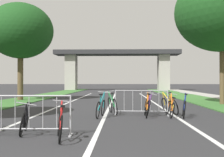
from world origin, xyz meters
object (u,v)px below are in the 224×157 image
bicycle_orange_10 (170,108)px  crowd_barrier_nearest (29,116)px  bicycle_orange_0 (147,107)px  bicycle_red_2 (60,124)px  tree_right_oak_mid (222,12)px  bicycle_green_3 (112,105)px  tree_left_pine_near (21,31)px  bicycle_blue_5 (184,107)px  bicycle_purple_4 (148,106)px  crowd_barrier_second (141,103)px  bicycle_yellow_6 (169,105)px  bicycle_black_8 (25,120)px  bicycle_teal_7 (101,108)px

bicycle_orange_10 → crowd_barrier_nearest: bearing=-136.0°
bicycle_orange_0 → bicycle_orange_10: bicycle_orange_0 is taller
bicycle_red_2 → bicycle_orange_10: (3.41, 4.55, -0.01)m
tree_right_oak_mid → bicycle_orange_0: size_ratio=4.81×
crowd_barrier_nearest → bicycle_green_3: 5.46m
tree_left_pine_near → bicycle_red_2: tree_left_pine_near is taller
bicycle_orange_0 → bicycle_orange_10: bearing=1.3°
bicycle_orange_10 → bicycle_red_2: bearing=-126.4°
crowd_barrier_nearest → bicycle_blue_5: 6.29m
bicycle_orange_0 → bicycle_purple_4: (0.14, 0.86, -0.02)m
tree_left_pine_near → crowd_barrier_second: 13.23m
bicycle_orange_0 → bicycle_blue_5: (1.46, -0.09, -0.00)m
bicycle_yellow_6 → bicycle_black_8: size_ratio=1.10×
bicycle_orange_0 → bicycle_black_8: 5.20m
bicycle_purple_4 → bicycle_orange_10: (0.79, -0.86, -0.01)m
crowd_barrier_second → bicycle_orange_0: bearing=-65.9°
bicycle_green_3 → bicycle_black_8: size_ratio=1.08×
bicycle_red_2 → bicycle_green_3: bicycle_green_3 is taller
bicycle_yellow_6 → crowd_barrier_second: bearing=-168.9°
tree_right_oak_mid → bicycle_red_2: size_ratio=5.01×
bicycle_orange_10 → bicycle_teal_7: bearing=-175.3°
bicycle_yellow_6 → tree_right_oak_mid: bearing=39.1°
tree_right_oak_mid → crowd_barrier_second: (-5.22, -5.61, -5.05)m
crowd_barrier_second → bicycle_red_2: size_ratio=1.39×
bicycle_red_2 → bicycle_teal_7: (0.68, 4.35, 0.01)m
tree_left_pine_near → bicycle_teal_7: size_ratio=4.32×
crowd_barrier_nearest → bicycle_yellow_6: size_ratio=1.26×
tree_left_pine_near → bicycle_purple_4: bearing=-45.6°
bicycle_orange_0 → bicycle_purple_4: bearing=82.4°
bicycle_orange_10 → bicycle_purple_4: bearing=133.1°
tree_left_pine_near → bicycle_red_2: (5.97, -14.18, -4.76)m
bicycle_red_2 → crowd_barrier_second: bearing=51.5°
tree_right_oak_mid → bicycle_purple_4: tree_right_oak_mid is taller
bicycle_black_8 → bicycle_blue_5: bearing=-156.1°
crowd_barrier_nearest → bicycle_orange_0: crowd_barrier_nearest is taller
tree_left_pine_near → crowd_barrier_nearest: tree_left_pine_near is taller
bicycle_red_2 → bicycle_green_3: bearing=65.3°
bicycle_red_2 → bicycle_orange_0: bearing=47.9°
bicycle_orange_0 → bicycle_yellow_6: bicycle_orange_0 is taller
bicycle_orange_0 → bicycle_green_3: bicycle_green_3 is taller
bicycle_orange_10 → bicycle_yellow_6: bearing=83.2°
bicycle_red_2 → bicycle_purple_4: bicycle_purple_4 is taller
tree_left_pine_near → bicycle_teal_7: tree_left_pine_near is taller
bicycle_black_8 → crowd_barrier_nearest: bearing=109.9°
tree_left_pine_near → crowd_barrier_nearest: (5.07, -13.74, -4.61)m
tree_right_oak_mid → crowd_barrier_nearest: tree_right_oak_mid is taller
bicycle_green_3 → bicycle_yellow_6: (2.44, -0.04, -0.01)m
tree_right_oak_mid → bicycle_teal_7: bearing=-137.8°
crowd_barrier_nearest → bicycle_red_2: 1.01m
crowd_barrier_second → bicycle_black_8: (-3.44, -4.13, -0.17)m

